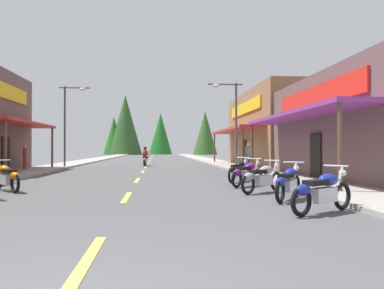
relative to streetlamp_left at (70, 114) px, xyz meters
The scene contains 17 objects.
ground 11.49m from the streetlamp_left, 59.72° to the left, with size 10.79×98.50×0.10m, color #4C4C4F.
sidewalk_left 10.16m from the streetlamp_left, 97.76° to the left, with size 2.64×98.50×0.12m, color #9E9991.
sidewalk_right 15.79m from the streetlamp_left, 37.48° to the left, with size 2.64×98.50×0.12m, color #9E9991.
centerline_dashes 14.07m from the streetlamp_left, 66.27° to the left, with size 0.16×73.61×0.01m.
storefront_right_far 17.35m from the streetlamp_left, ahead, with size 9.27×13.89×6.03m.
streetlamp_left is the anchor object (origin of this frame).
streetlamp_right 11.85m from the streetlamp_left, 23.48° to the right, with size 2.19×0.30×5.52m.
motorcycle_parked_right_0 22.48m from the streetlamp_left, 63.54° to the right, with size 1.88×1.20×1.04m.
motorcycle_parked_right_1 20.65m from the streetlamp_left, 60.93° to the right, with size 1.34×1.79×1.04m.
motorcycle_parked_right_2 19.05m from the streetlamp_left, 58.96° to the right, with size 1.76×1.39×1.04m.
motorcycle_parked_right_3 17.38m from the streetlamp_left, 55.48° to the right, with size 1.57×1.59×1.04m.
motorcycle_parked_right_4 15.95m from the streetlamp_left, 51.24° to the right, with size 1.31×1.81×1.04m.
motorcycle_parked_left_3 15.39m from the streetlamp_left, 84.72° to the right, with size 1.48×1.68×1.04m.
rider_cruising_lead 6.69m from the streetlamp_left, 24.06° to the left, with size 0.60×2.14×1.57m.
pedestrian_by_shop 5.09m from the streetlamp_left, 116.41° to the right, with size 0.32×0.56×1.68m.
pedestrian_browsing 13.14m from the streetlamp_left, 17.25° to the right, with size 0.40×0.51×1.80m.
treeline_backdrop 59.97m from the streetlamp_left, 87.59° to the left, with size 26.09×10.58×13.72m.
Camera 1 is at (0.88, -2.84, 1.42)m, focal length 35.05 mm.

